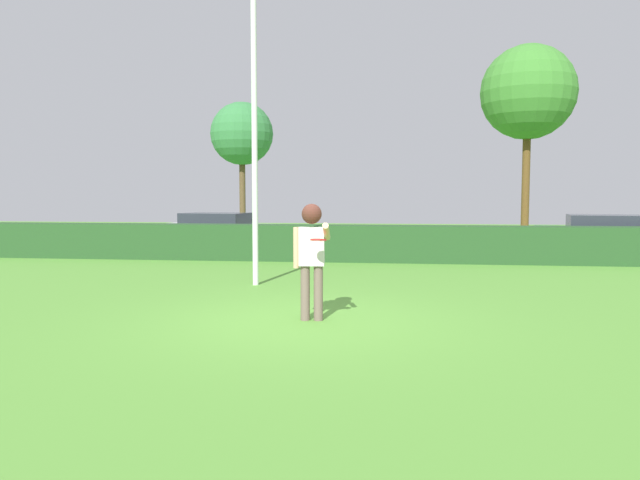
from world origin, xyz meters
name	(u,v)px	position (x,y,z in m)	size (l,w,h in m)	color
ground_plane	(303,321)	(0.00, 0.00, 0.00)	(60.00, 60.00, 0.00)	#5B9C39
person	(312,248)	(0.12, 0.07, 1.10)	(0.60, 0.72, 1.77)	#755E56
frisbee	(318,240)	(0.27, -0.35, 1.26)	(0.23, 0.23, 0.06)	red
lamppost	(254,119)	(-1.55, 3.46, 3.47)	(0.24, 0.24, 6.31)	silver
hedge_row	(347,243)	(0.00, 8.22, 0.51)	(26.06, 0.90, 1.03)	#264D24
parked_car_silver	(216,229)	(-4.91, 11.70, 0.69)	(4.43, 2.39, 1.25)	#B7B7BC
parked_car_green	(605,233)	(8.00, 11.26, 0.69)	(4.42, 2.36, 1.25)	#1E6633
maple_tree	(242,134)	(-5.57, 17.97, 4.60)	(2.83, 2.83, 6.05)	brown
oak_tree	(528,93)	(6.47, 15.90, 5.86)	(3.68, 3.68, 7.73)	brown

